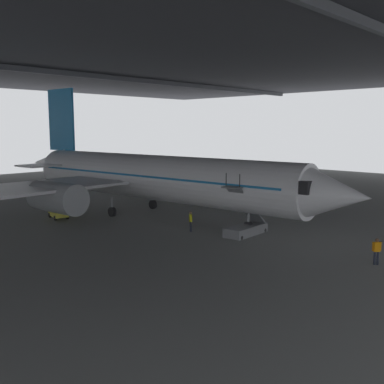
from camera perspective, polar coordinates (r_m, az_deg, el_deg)
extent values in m
plane|color=slate|center=(38.39, 1.87, -4.15)|extent=(110.00, 110.00, 0.00)
cube|color=#38383D|center=(48.56, -10.78, 17.82)|extent=(121.00, 99.00, 1.20)
cube|color=#4C4F54|center=(32.10, 17.81, 20.94)|extent=(115.50, 0.50, 0.70)
cube|color=#4C4F54|center=(62.44, -19.83, 14.35)|extent=(115.50, 0.50, 0.70)
cylinder|color=white|center=(41.54, -4.72, 1.86)|extent=(6.10, 30.80, 4.10)
cone|color=white|center=(31.91, 17.65, -0.36)|extent=(4.34, 5.18, 4.02)
cube|color=black|center=(32.91, 13.52, 0.94)|extent=(3.67, 3.10, 0.90)
cone|color=white|center=(54.92, -17.53, 3.44)|extent=(3.91, 6.78, 3.49)
cube|color=#1972B2|center=(52.61, -16.23, 8.76)|extent=(0.53, 4.48, 6.72)
cube|color=white|center=(53.49, -12.80, 3.72)|extent=(5.43, 3.69, 0.16)
cube|color=white|center=(50.25, -18.03, 3.26)|extent=(5.43, 3.69, 0.16)
cube|color=white|center=(52.70, -0.37, 2.74)|extent=(17.62, 8.57, 0.24)
cylinder|color=#9EA3A8|center=(49.78, 0.04, 1.60)|extent=(2.89, 5.49, 2.54)
cube|color=white|center=(39.17, -21.05, 0.37)|extent=(17.62, 8.57, 0.24)
cylinder|color=#9EA3A8|center=(38.41, -16.70, -0.66)|extent=(2.89, 5.49, 2.54)
cube|color=#1972B2|center=(41.50, -4.73, 2.28)|extent=(6.04, 28.57, 0.16)
cylinder|color=#9EA3A8|center=(35.48, 7.16, -3.16)|extent=(0.20, 0.20, 1.15)
cylinder|color=black|center=(35.64, 7.14, -4.42)|extent=(0.36, 0.92, 0.90)
cylinder|color=#9EA3A8|center=(45.80, -4.99, -0.60)|extent=(0.20, 0.20, 1.15)
cylinder|color=black|center=(45.93, -4.98, -1.59)|extent=(0.36, 0.92, 0.90)
cylinder|color=#9EA3A8|center=(42.28, -10.10, -1.42)|extent=(0.20, 0.20, 1.15)
cylinder|color=black|center=(42.42, -10.07, -2.48)|extent=(0.36, 0.92, 0.90)
cube|color=slate|center=(35.06, 6.84, -4.80)|extent=(4.12, 1.76, 0.70)
cube|color=slate|center=(34.68, 6.89, -1.69)|extent=(3.82, 1.54, 3.25)
cube|color=slate|center=(32.95, 5.18, 0.60)|extent=(1.18, 1.37, 0.12)
cylinder|color=black|center=(32.55, 6.06, 1.39)|extent=(0.06, 0.06, 1.00)
cylinder|color=black|center=(33.23, 4.35, 1.54)|extent=(0.06, 0.06, 1.00)
cylinder|color=black|center=(33.39, 6.27, -5.79)|extent=(0.31, 0.14, 0.30)
cylinder|color=black|center=(34.17, 4.32, -5.45)|extent=(0.31, 0.14, 0.30)
cylinder|color=black|center=(36.10, 9.21, -4.79)|extent=(0.31, 0.14, 0.30)
cylinder|color=black|center=(36.82, 7.34, -4.50)|extent=(0.31, 0.14, 0.30)
cylinder|color=#232838|center=(29.35, 22.11, -7.76)|extent=(0.14, 0.14, 0.82)
cylinder|color=#232838|center=(29.41, 22.44, -7.75)|extent=(0.14, 0.14, 0.82)
cube|color=orange|center=(29.21, 22.35, -6.44)|extent=(0.41, 0.41, 0.58)
cylinder|color=orange|center=(29.12, 21.92, -6.40)|extent=(0.09, 0.09, 0.55)
cylinder|color=orange|center=(29.28, 22.77, -6.36)|extent=(0.09, 0.09, 0.55)
sphere|color=brown|center=(29.11, 22.39, -5.65)|extent=(0.22, 0.22, 0.22)
cylinder|color=#232838|center=(35.66, -0.17, -4.43)|extent=(0.14, 0.14, 0.81)
cylinder|color=#232838|center=(35.84, -0.18, -4.36)|extent=(0.14, 0.14, 0.81)
cube|color=yellow|center=(35.60, -0.17, -3.30)|extent=(0.41, 0.41, 0.58)
cylinder|color=yellow|center=(35.37, -0.15, -3.33)|extent=(0.09, 0.09, 0.55)
cylinder|color=yellow|center=(35.82, -0.19, -3.19)|extent=(0.09, 0.09, 0.55)
sphere|color=#8C6647|center=(35.53, -0.17, -2.66)|extent=(0.22, 0.22, 0.22)
cube|color=yellow|center=(42.72, -16.54, -2.48)|extent=(1.63, 2.40, 0.70)
cylinder|color=black|center=(42.19, -15.48, -3.03)|extent=(0.27, 0.47, 0.44)
cylinder|color=black|center=(41.87, -16.91, -3.17)|extent=(0.27, 0.47, 0.44)
cylinder|color=black|center=(43.69, -16.16, -2.68)|extent=(0.27, 0.47, 0.44)
cylinder|color=black|center=(43.37, -17.54, -2.81)|extent=(0.27, 0.47, 0.44)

